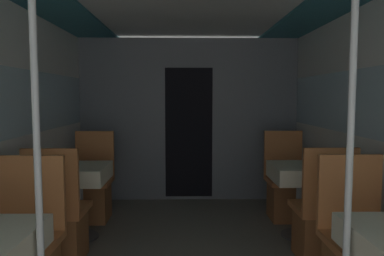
# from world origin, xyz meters

# --- Properties ---
(wall_right) EXTENTS (0.05, 6.75, 2.20)m
(wall_right) POSITION_xyz_m (1.50, 1.98, 1.13)
(wall_right) COLOR silver
(wall_right) RESTS_ON ground_plane
(bulkhead_far) EXTENTS (2.94, 0.09, 2.20)m
(bulkhead_far) POSITION_xyz_m (0.00, 4.21, 1.09)
(bulkhead_far) COLOR slate
(bulkhead_far) RESTS_ON ground_plane
(support_pole_left_0) EXTENTS (0.04, 0.04, 2.20)m
(support_pole_left_0) POSITION_xyz_m (-0.79, 0.98, 1.10)
(support_pole_left_0) COLOR silver
(support_pole_left_0) RESTS_ON ground_plane
(dining_table_left_1) EXTENTS (0.59, 0.59, 0.73)m
(dining_table_left_1) POSITION_xyz_m (-1.12, 2.79, 0.61)
(dining_table_left_1) COLOR #4C4C51
(dining_table_left_1) RESTS_ON ground_plane
(chair_left_near_1) EXTENTS (0.45, 0.45, 1.01)m
(chair_left_near_1) POSITION_xyz_m (-1.12, 2.24, 0.30)
(chair_left_near_1) COLOR #9C5B31
(chair_left_near_1) RESTS_ON ground_plane
(chair_left_far_1) EXTENTS (0.45, 0.45, 1.01)m
(chair_left_far_1) POSITION_xyz_m (-1.12, 3.35, 0.30)
(chair_left_far_1) COLOR #9C5B31
(chair_left_far_1) RESTS_ON ground_plane
(support_pole_right_0) EXTENTS (0.04, 0.04, 2.20)m
(support_pole_right_0) POSITION_xyz_m (0.79, 0.98, 1.10)
(support_pole_right_0) COLOR silver
(support_pole_right_0) RESTS_ON ground_plane
(dining_table_right_1) EXTENTS (0.59, 0.59, 0.73)m
(dining_table_right_1) POSITION_xyz_m (1.12, 2.79, 0.61)
(dining_table_right_1) COLOR #4C4C51
(dining_table_right_1) RESTS_ON ground_plane
(chair_right_near_1) EXTENTS (0.45, 0.45, 1.01)m
(chair_right_near_1) POSITION_xyz_m (1.12, 2.24, 0.30)
(chair_right_near_1) COLOR #9C5B31
(chair_right_near_1) RESTS_ON ground_plane
(chair_right_far_1) EXTENTS (0.45, 0.45, 1.01)m
(chair_right_far_1) POSITION_xyz_m (1.12, 3.35, 0.30)
(chair_right_far_1) COLOR #9C5B31
(chair_right_far_1) RESTS_ON ground_plane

